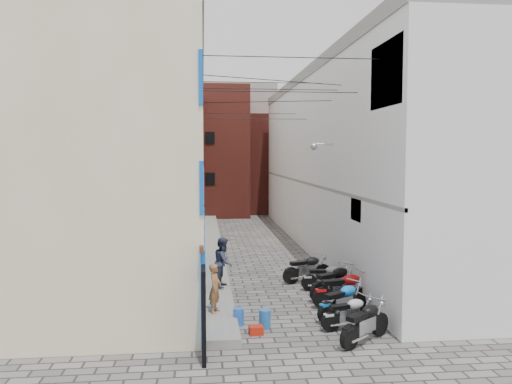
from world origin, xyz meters
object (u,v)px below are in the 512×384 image
object	(u,v)px
motorcycle_a	(365,320)
motorcycle_g	(307,267)
motorcycle_b	(350,311)
person_a	(215,288)
red_crate	(256,330)
motorcycle_f	(327,276)
motorcycle_d	(344,287)
person_b	(223,262)
motorcycle_c	(343,299)
water_jug_near	(265,319)
water_jug_far	(239,317)
motorcycle_e	(335,280)

from	to	relation	value
motorcycle_a	motorcycle_g	size ratio (longest dim) A/B	0.99
motorcycle_b	person_a	distance (m)	3.85
red_crate	motorcycle_f	bearing A→B (deg)	53.75
motorcycle_a	motorcycle_d	xyz separation A→B (m)	(0.32, 3.01, 0.05)
motorcycle_g	person_b	bearing A→B (deg)	-86.72
motorcycle_c	person_a	size ratio (longest dim) A/B	1.41
motorcycle_a	motorcycle_c	bearing A→B (deg)	143.75
motorcycle_c	person_a	bearing A→B (deg)	-125.23
motorcycle_g	water_jug_near	bearing A→B (deg)	-42.38
motorcycle_g	person_a	world-z (taller)	person_a
motorcycle_c	water_jug_near	xyz separation A→B (m)	(-2.38, -0.56, -0.32)
person_b	motorcycle_c	bearing A→B (deg)	-116.81
water_jug_near	motorcycle_c	bearing A→B (deg)	13.26
motorcycle_b	person_a	size ratio (longest dim) A/B	1.22
motorcycle_f	water_jug_near	distance (m)	4.43
motorcycle_f	motorcycle_g	bearing A→B (deg)	-156.03
motorcycle_b	water_jug_near	size ratio (longest dim) A/B	3.40
motorcycle_d	water_jug_far	distance (m)	3.73
red_crate	motorcycle_c	bearing A→B (deg)	21.34
motorcycle_e	red_crate	xyz separation A→B (m)	(-2.98, -3.06, -0.50)
motorcycle_a	motorcycle_e	distance (m)	3.93
motorcycle_d	water_jug_near	world-z (taller)	motorcycle_d
motorcycle_a	person_a	xyz separation A→B (m)	(-3.77, 2.09, 0.39)
motorcycle_e	red_crate	distance (m)	4.30
motorcycle_c	red_crate	size ratio (longest dim) A/B	5.39
motorcycle_c	motorcycle_f	xyz separation A→B (m)	(0.28, 2.98, -0.05)
motorcycle_e	water_jug_near	bearing A→B (deg)	-75.69
motorcycle_c	motorcycle_d	world-z (taller)	motorcycle_d
motorcycle_a	motorcycle_e	bearing A→B (deg)	138.52
motorcycle_g	red_crate	distance (m)	5.81
motorcycle_d	motorcycle_g	bearing A→B (deg)	-179.86
motorcycle_b	motorcycle_d	distance (m)	2.06
motorcycle_a	motorcycle_g	bearing A→B (deg)	144.52
motorcycle_c	water_jug_far	world-z (taller)	motorcycle_c
red_crate	person_b	bearing A→B (deg)	99.92
motorcycle_a	water_jug_near	bearing A→B (deg)	-156.58
motorcycle_b	person_b	bearing A→B (deg)	-154.71
motorcycle_d	motorcycle_e	xyz separation A→B (m)	(-0.05, 0.90, 0.00)
motorcycle_b	red_crate	world-z (taller)	motorcycle_b
motorcycle_b	motorcycle_c	xyz separation A→B (m)	(0.07, 0.90, 0.08)
motorcycle_e	motorcycle_d	bearing A→B (deg)	-26.06
water_jug_near	motorcycle_g	bearing A→B (deg)	65.18
motorcycle_e	person_b	world-z (taller)	person_b
motorcycle_a	person_b	size ratio (longest dim) A/B	1.16
motorcycle_d	red_crate	world-z (taller)	motorcycle_d
water_jug_near	water_jug_far	size ratio (longest dim) A/B	1.07
water_jug_near	red_crate	distance (m)	0.58
person_a	red_crate	size ratio (longest dim) A/B	3.83
motorcycle_c	motorcycle_g	distance (m)	4.19
person_b	water_jug_near	world-z (taller)	person_b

